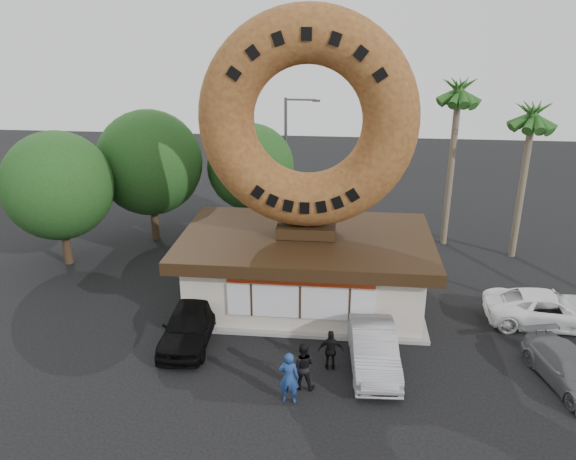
% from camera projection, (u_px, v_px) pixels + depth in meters
% --- Properties ---
extents(ground, '(90.00, 90.00, 0.00)m').
position_uv_depth(ground, '(293.00, 378.00, 20.61)').
color(ground, black).
rests_on(ground, ground).
extents(donut_shop, '(11.20, 7.20, 3.80)m').
position_uv_depth(donut_shop, '(306.00, 267.00, 25.55)').
color(donut_shop, beige).
rests_on(donut_shop, ground).
extents(giant_donut, '(9.19, 2.34, 9.19)m').
position_uv_depth(giant_donut, '(308.00, 121.00, 23.21)').
color(giant_donut, '#9A652C').
rests_on(giant_donut, donut_shop).
extents(tree_west, '(6.00, 6.00, 7.65)m').
position_uv_depth(tree_west, '(150.00, 163.00, 31.98)').
color(tree_west, '#473321').
rests_on(tree_west, ground).
extents(tree_mid, '(5.20, 5.20, 6.63)m').
position_uv_depth(tree_mid, '(251.00, 167.00, 33.52)').
color(tree_mid, '#473321').
rests_on(tree_mid, ground).
extents(tree_far, '(5.60, 5.60, 7.14)m').
position_uv_depth(tree_far, '(58.00, 186.00, 28.71)').
color(tree_far, '#473321').
rests_on(tree_far, ground).
extents(palm_near, '(2.60, 2.60, 9.75)m').
position_uv_depth(palm_near, '(458.00, 97.00, 29.92)').
color(palm_near, '#726651').
rests_on(palm_near, ground).
extents(palm_far, '(2.60, 2.60, 8.75)m').
position_uv_depth(palm_far, '(532.00, 121.00, 28.51)').
color(palm_far, '#726651').
rests_on(palm_far, ground).
extents(street_lamp, '(2.11, 0.20, 8.00)m').
position_uv_depth(street_lamp, '(288.00, 157.00, 34.08)').
color(street_lamp, '#59595E').
rests_on(street_lamp, ground).
extents(person_left, '(0.73, 0.50, 1.93)m').
position_uv_depth(person_left, '(289.00, 378.00, 19.01)').
color(person_left, navy).
rests_on(person_left, ground).
extents(person_center, '(0.92, 0.73, 1.81)m').
position_uv_depth(person_center, '(303.00, 366.00, 19.77)').
color(person_center, black).
rests_on(person_center, ground).
extents(person_right, '(0.97, 0.47, 1.61)m').
position_uv_depth(person_right, '(331.00, 350.00, 20.85)').
color(person_right, black).
rests_on(person_right, ground).
extents(car_black, '(1.99, 4.67, 1.57)m').
position_uv_depth(car_black, '(189.00, 324.00, 22.66)').
color(car_black, black).
rests_on(car_black, ground).
extents(car_silver, '(1.97, 4.84, 1.56)m').
position_uv_depth(car_silver, '(373.00, 348.00, 21.05)').
color(car_silver, '#97979B').
rests_on(car_silver, ground).
extents(car_grey, '(2.76, 4.62, 1.25)m').
position_uv_depth(car_grey, '(570.00, 369.00, 20.04)').
color(car_grey, slate).
rests_on(car_grey, ground).
extents(car_white, '(5.32, 2.63, 1.45)m').
position_uv_depth(car_white, '(548.00, 309.00, 23.98)').
color(car_white, white).
rests_on(car_white, ground).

